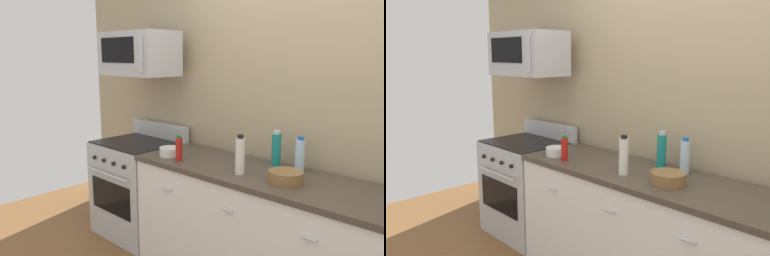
# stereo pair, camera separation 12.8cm
# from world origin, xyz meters

# --- Properties ---
(back_wall) EXTENTS (5.63, 0.10, 2.70)m
(back_wall) POSITION_xyz_m (0.00, 0.41, 1.35)
(back_wall) COLOR tan
(back_wall) RESTS_ON ground_plane
(counter_unit) EXTENTS (2.54, 0.66, 0.92)m
(counter_unit) POSITION_xyz_m (0.00, -0.00, 0.46)
(counter_unit) COLOR white
(counter_unit) RESTS_ON ground_plane
(range_oven) EXTENTS (0.76, 0.69, 1.07)m
(range_oven) POSITION_xyz_m (-1.65, 0.00, 0.47)
(range_oven) COLOR #B7BABF
(range_oven) RESTS_ON ground_plane
(microwave) EXTENTS (0.74, 0.44, 0.40)m
(microwave) POSITION_xyz_m (-1.65, 0.05, 1.75)
(microwave) COLOR #B7BABF
(bottle_hot_sauce_red) EXTENTS (0.06, 0.06, 0.20)m
(bottle_hot_sauce_red) POSITION_xyz_m (-0.89, -0.18, 1.02)
(bottle_hot_sauce_red) COLOR #B21914
(bottle_hot_sauce_red) RESTS_ON countertop_slab
(bottle_vinegar_white) EXTENTS (0.07, 0.07, 0.28)m
(bottle_vinegar_white) POSITION_xyz_m (-0.34, -0.13, 1.05)
(bottle_vinegar_white) COLOR silver
(bottle_vinegar_white) RESTS_ON countertop_slab
(bottle_water_clear) EXTENTS (0.07, 0.07, 0.25)m
(bottle_water_clear) POSITION_xyz_m (-0.07, 0.22, 1.04)
(bottle_water_clear) COLOR silver
(bottle_water_clear) RESTS_ON countertop_slab
(bottle_sparkling_teal) EXTENTS (0.07, 0.07, 0.27)m
(bottle_sparkling_teal) POSITION_xyz_m (-0.25, 0.21, 1.05)
(bottle_sparkling_teal) COLOR #197F7A
(bottle_sparkling_teal) RESTS_ON countertop_slab
(bowl_white_ceramic) EXTENTS (0.18, 0.18, 0.07)m
(bowl_white_ceramic) POSITION_xyz_m (-1.05, -0.12, 0.96)
(bowl_white_ceramic) COLOR white
(bowl_white_ceramic) RESTS_ON countertop_slab
(bowl_wooden_salad) EXTENTS (0.23, 0.23, 0.08)m
(bowl_wooden_salad) POSITION_xyz_m (-0.01, -0.07, 0.96)
(bowl_wooden_salad) COLOR brown
(bowl_wooden_salad) RESTS_ON countertop_slab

